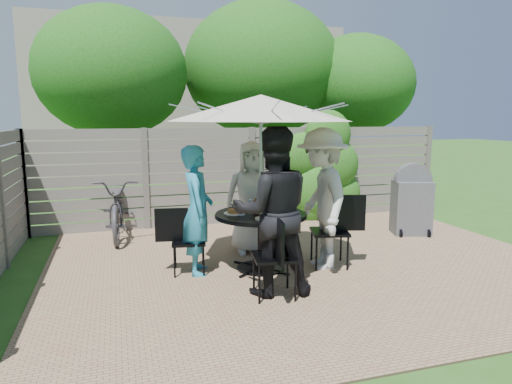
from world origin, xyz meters
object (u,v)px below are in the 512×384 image
object	(u,v)px
plate_back	(257,206)
glass_left	(242,210)
plate_front	(265,217)
chair_back	(251,234)
chair_right	(330,245)
chair_left	(188,254)
plate_right	(287,210)
person_left	(197,211)
chair_front	(274,273)
glass_right	(279,206)
glass_back	(250,204)
person_front	(272,212)
umbrella	(261,108)
bicycle	(119,207)
person_back	(252,198)
syrup_jug	(256,207)
plate_left	(234,212)
bbq_grill	(412,202)
person_right	(322,199)
patio_table	(261,231)
coffee_cup	(265,205)

from	to	relation	value
plate_back	glass_left	world-z (taller)	glass_left
plate_back	plate_front	xyz separation A→B (m)	(-0.11, -0.71, 0.00)
chair_back	chair_right	distance (m)	1.37
chair_left	plate_right	world-z (taller)	chair_left
chair_back	chair_left	distance (m)	1.36
person_left	chair_front	size ratio (longest dim) A/B	1.74
glass_left	glass_right	xyz separation A→B (m)	(0.54, 0.13, 0.00)
glass_back	person_front	bearing A→B (deg)	-92.99
chair_left	plate_right	distance (m)	1.43
umbrella	plate_back	bearing A→B (deg)	81.51
chair_back	bicycle	bearing A→B (deg)	-124.67
person_left	plate_right	xyz separation A→B (m)	(1.18, -0.18, -0.03)
bicycle	plate_back	bearing A→B (deg)	-43.87
umbrella	plate_front	bearing A→B (deg)	-98.49
person_left	glass_right	xyz separation A→B (m)	(1.09, -0.06, 0.01)
glass_left	person_back	bearing A→B (deg)	65.99
syrup_jug	plate_left	bearing A→B (deg)	-179.03
chair_back	person_front	size ratio (longest dim) A/B	0.44
chair_back	bbq_grill	xyz separation A→B (m)	(2.94, 0.07, 0.31)
plate_front	chair_left	bearing A→B (deg)	151.05
person_front	plate_left	world-z (taller)	person_front
plate_left	plate_front	xyz separation A→B (m)	(0.30, -0.41, 0.00)
chair_right	plate_left	world-z (taller)	chair_right
person_left	plate_back	size ratio (longest dim) A/B	6.49
person_back	plate_back	size ratio (longest dim) A/B	6.51
chair_front	plate_front	xyz separation A→B (m)	(0.09, 0.60, 0.52)
person_right	plate_right	xyz separation A→B (m)	(-0.46, 0.07, -0.14)
plate_back	glass_back	size ratio (longest dim) A/B	1.86
person_right	glass_right	world-z (taller)	person_right
patio_table	person_front	distance (m)	0.93
plate_back	syrup_jug	bearing A→B (deg)	-109.44
person_back	plate_back	xyz separation A→B (m)	(-0.07, -0.46, -0.04)
glass_left	bbq_grill	size ratio (longest dim) A/B	0.11
person_back	chair_left	size ratio (longest dim) A/B	1.91
umbrella	person_back	bearing A→B (deg)	81.51
patio_table	glass_right	bearing A→B (deg)	13.51
umbrella	chair_front	distance (m)	2.09
chair_front	person_back	bearing A→B (deg)	-0.14
umbrella	syrup_jug	distance (m)	1.29
person_right	plate_left	bearing A→B (deg)	-90.00
person_front	plate_front	xyz separation A→B (m)	(0.07, 0.46, -0.16)
bicycle	bbq_grill	size ratio (longest dim) A/B	1.58
person_front	person_back	bearing A→B (deg)	-90.00
plate_left	glass_back	size ratio (longest dim) A/B	1.86
glass_back	bbq_grill	distance (m)	3.25
plate_right	bbq_grill	world-z (taller)	bbq_grill
coffee_cup	chair_back	bearing A→B (deg)	89.29
syrup_jug	coffee_cup	xyz separation A→B (m)	(0.18, 0.14, -0.02)
patio_table	syrup_jug	size ratio (longest dim) A/B	8.50
person_right	person_left	bearing A→B (deg)	-90.00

